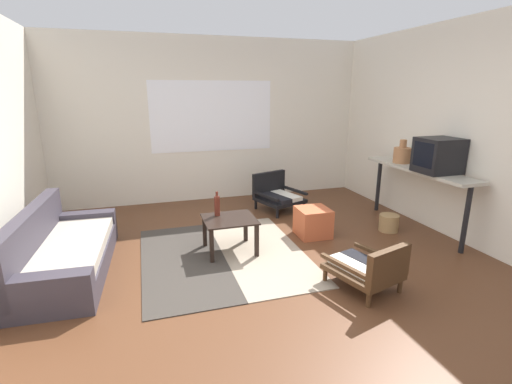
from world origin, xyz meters
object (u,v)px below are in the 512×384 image
object	(u,v)px
armchair_striped_foreground	(369,268)
wicker_basket	(389,223)
couch	(62,253)
ottoman_orange	(313,222)
crt_television	(438,155)
clay_vase	(402,154)
console_shelf	(418,175)
coffee_table	(230,225)
glass_bottle	(217,205)
armchair_by_window	(277,194)

from	to	relation	value
armchair_striped_foreground	wicker_basket	bearing A→B (deg)	47.34
couch	ottoman_orange	size ratio (longest dim) A/B	4.64
wicker_basket	ottoman_orange	bearing A→B (deg)	171.76
couch	crt_television	distance (m)	4.49
armchair_striped_foreground	clay_vase	bearing A→B (deg)	46.26
clay_vase	wicker_basket	size ratio (longest dim) A/B	1.27
crt_television	armchair_striped_foreground	bearing A→B (deg)	-148.55
armchair_striped_foreground	console_shelf	bearing A→B (deg)	38.90
coffee_table	ottoman_orange	bearing A→B (deg)	8.15
armchair_striped_foreground	ottoman_orange	distance (m)	1.42
coffee_table	console_shelf	bearing A→B (deg)	-0.01
clay_vase	glass_bottle	xyz separation A→B (m)	(-2.72, -0.22, -0.44)
clay_vase	armchair_by_window	bearing A→B (deg)	146.56
coffee_table	wicker_basket	world-z (taller)	coffee_table
armchair_by_window	clay_vase	distance (m)	1.95
crt_television	glass_bottle	world-z (taller)	crt_television
armchair_by_window	clay_vase	size ratio (longest dim) A/B	2.45
armchair_striped_foreground	ottoman_orange	size ratio (longest dim) A/B	1.85
coffee_table	console_shelf	world-z (taller)	console_shelf
couch	ottoman_orange	bearing A→B (deg)	3.07
crt_television	wicker_basket	distance (m)	1.08
coffee_table	clay_vase	bearing A→B (deg)	8.02
console_shelf	coffee_table	bearing A→B (deg)	179.99
glass_bottle	wicker_basket	size ratio (longest dim) A/B	1.14
armchair_by_window	clay_vase	xyz separation A→B (m)	(1.51, -1.00, 0.72)
coffee_table	armchair_striped_foreground	world-z (taller)	armchair_striped_foreground
armchair_by_window	glass_bottle	xyz separation A→B (m)	(-1.20, -1.22, 0.28)
clay_vase	glass_bottle	world-z (taller)	clay_vase
glass_bottle	clay_vase	bearing A→B (deg)	4.62
glass_bottle	coffee_table	bearing A→B (deg)	-52.59
armchair_by_window	armchair_striped_foreground	size ratio (longest dim) A/B	1.06
armchair_by_window	glass_bottle	size ratio (longest dim) A/B	2.73
wicker_basket	clay_vase	bearing A→B (deg)	42.71
armchair_by_window	console_shelf	distance (m)	2.10
crt_television	glass_bottle	size ratio (longest dim) A/B	1.61
clay_vase	glass_bottle	bearing A→B (deg)	-175.38
crt_television	glass_bottle	bearing A→B (deg)	170.56
couch	coffee_table	distance (m)	1.80
console_shelf	crt_television	bearing A→B (deg)	-90.59
console_shelf	crt_television	distance (m)	0.44
crt_television	clay_vase	distance (m)	0.68
armchair_striped_foreground	crt_television	size ratio (longest dim) A/B	1.59
couch	wicker_basket	world-z (taller)	couch
coffee_table	wicker_basket	size ratio (longest dim) A/B	2.31
wicker_basket	console_shelf	bearing A→B (deg)	-1.87
couch	console_shelf	world-z (taller)	console_shelf
console_shelf	crt_television	size ratio (longest dim) A/B	3.80
armchair_by_window	armchair_striped_foreground	world-z (taller)	armchair_by_window
armchair_by_window	ottoman_orange	size ratio (longest dim) A/B	1.97
armchair_by_window	wicker_basket	size ratio (longest dim) A/B	3.10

